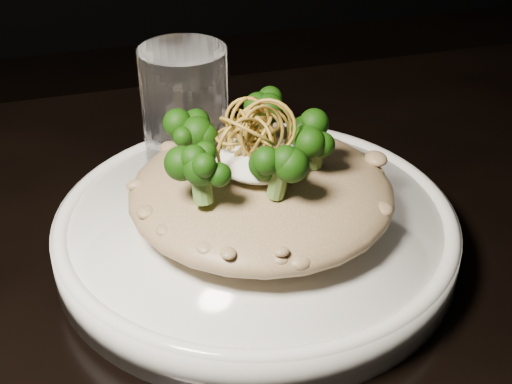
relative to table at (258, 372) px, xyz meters
The scene contains 7 objects.
table is the anchor object (origin of this frame).
plate 0.11m from the table, 75.30° to the left, with size 0.32×0.32×0.03m, color white.
risotto 0.15m from the table, 71.12° to the left, with size 0.21×0.21×0.05m, color brown.
broccoli 0.19m from the table, 80.24° to the left, with size 0.13×0.13×0.05m, color black, non-canonical shape.
cheese 0.18m from the table, 72.35° to the left, with size 0.07×0.07×0.02m, color white.
shallots 0.21m from the table, 77.15° to the left, with size 0.06×0.06×0.04m, color olive, non-canonical shape.
drinking_glass 0.23m from the table, 95.89° to the left, with size 0.08×0.08×0.13m, color silver.
Camera 1 is at (-0.12, -0.39, 1.10)m, focal length 50.00 mm.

